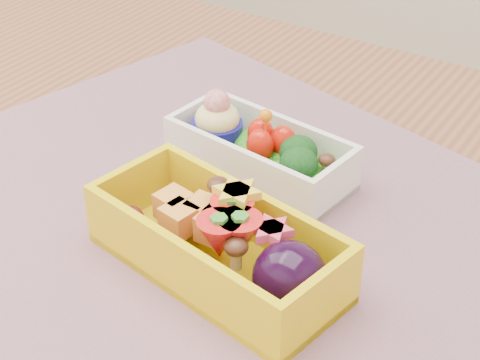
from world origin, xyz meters
The scene contains 4 objects.
table centered at (0.00, 0.00, 0.65)m, with size 1.20×0.80×0.75m.
placemat centered at (0.02, 0.02, 0.75)m, with size 0.57×0.44×0.00m, color #A47182.
bento_white centered at (0.01, 0.09, 0.78)m, with size 0.17×0.09×0.07m.
bento_yellow centered at (0.06, -0.04, 0.78)m, with size 0.21×0.12×0.07m.
Camera 1 is at (0.31, -0.41, 1.14)m, focal length 58.76 mm.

